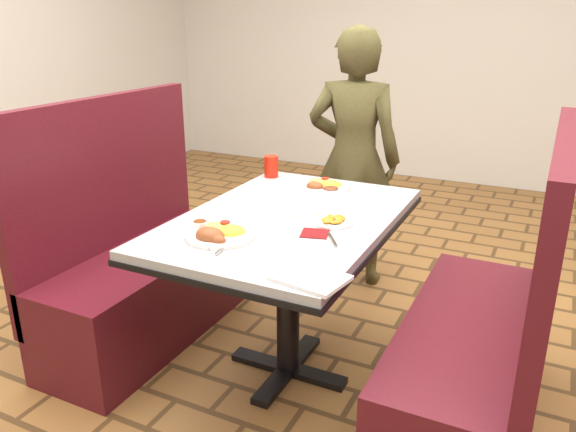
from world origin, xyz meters
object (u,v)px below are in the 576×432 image
object	(u,v)px
diner_person	(353,160)
near_dinner_plate	(218,230)
red_tumbler	(271,166)
dining_table	(288,238)
booth_bench_left	(143,272)
booth_bench_right	(479,353)
plantain_plate	(333,221)
far_dinner_plate	(324,184)

from	to	relation	value
diner_person	near_dinner_plate	bearing A→B (deg)	81.29
diner_person	red_tumbler	bearing A→B (deg)	58.97
dining_table	red_tumbler	world-z (taller)	red_tumbler
dining_table	booth_bench_left	world-z (taller)	booth_bench_left
booth_bench_right	diner_person	world-z (taller)	diner_person
near_dinner_plate	booth_bench_right	bearing A→B (deg)	19.31
booth_bench_left	plantain_plate	bearing A→B (deg)	-0.07
booth_bench_left	far_dinner_plate	bearing A→B (deg)	28.43
red_tumbler	dining_table	bearing A→B (deg)	-55.76
dining_table	far_dinner_plate	xyz separation A→B (m)	(-0.02, 0.42, 0.12)
booth_bench_right	diner_person	xyz separation A→B (m)	(-0.89, 1.05, 0.41)
diner_person	red_tumbler	distance (m)	0.61
booth_bench_left	far_dinner_plate	xyz separation A→B (m)	(0.78, 0.42, 0.44)
dining_table	red_tumbler	distance (m)	0.62
far_dinner_plate	dining_table	bearing A→B (deg)	-87.69
dining_table	booth_bench_left	bearing A→B (deg)	180.00
booth_bench_left	far_dinner_plate	size ratio (longest dim) A/B	4.87
dining_table	booth_bench_left	size ratio (longest dim) A/B	1.01
dining_table	far_dinner_plate	distance (m)	0.44
diner_person	plantain_plate	bearing A→B (deg)	98.16
diner_person	near_dinner_plate	size ratio (longest dim) A/B	5.77
booth_bench_right	red_tumbler	size ratio (longest dim) A/B	11.13
far_dinner_plate	red_tumbler	distance (m)	0.33
near_dinner_plate	red_tumbler	world-z (taller)	red_tumbler
booth_bench_right	near_dinner_plate	xyz separation A→B (m)	(-0.93, -0.32, 0.45)
booth_bench_right	far_dinner_plate	world-z (taller)	booth_bench_right
booth_bench_right	diner_person	bearing A→B (deg)	130.35
booth_bench_left	booth_bench_right	world-z (taller)	same
booth_bench_left	booth_bench_right	distance (m)	1.60
far_dinner_plate	plantain_plate	xyz separation A→B (m)	(0.21, -0.42, -0.01)
booth_bench_left	far_dinner_plate	distance (m)	0.99
near_dinner_plate	booth_bench_left	bearing A→B (deg)	154.22
near_dinner_plate	plantain_plate	distance (m)	0.46
booth_bench_right	plantain_plate	xyz separation A→B (m)	(-0.60, -0.00, 0.43)
diner_person	dining_table	bearing A→B (deg)	87.79
red_tumbler	booth_bench_right	bearing A→B (deg)	-23.63
booth_bench_right	red_tumbler	xyz separation A→B (m)	(-1.14, 0.50, 0.47)
booth_bench_left	diner_person	size ratio (longest dim) A/B	0.81
booth_bench_right	red_tumbler	bearing A→B (deg)	156.37
dining_table	plantain_plate	bearing A→B (deg)	-0.35
far_dinner_plate	diner_person	bearing A→B (deg)	97.12
near_dinner_plate	far_dinner_plate	xyz separation A→B (m)	(0.11, 0.75, -0.01)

